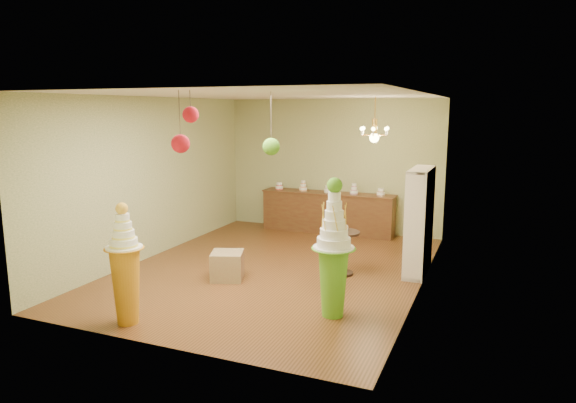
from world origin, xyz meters
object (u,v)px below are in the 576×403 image
at_px(sideboard, 328,212).
at_px(round_table, 342,247).
at_px(pedestal_green, 333,263).
at_px(pedestal_orange, 126,275).

bearing_deg(sideboard, round_table, -67.36).
height_order(pedestal_green, round_table, pedestal_green).
xyz_separation_m(pedestal_orange, round_table, (2.03, 3.02, -0.17)).
relative_size(pedestal_green, round_table, 2.54).
xyz_separation_m(pedestal_orange, sideboard, (0.86, 5.82, -0.17)).
relative_size(pedestal_orange, sideboard, 0.53).
relative_size(sideboard, round_table, 4.06).
bearing_deg(round_table, pedestal_green, -77.52).
distance_m(pedestal_orange, sideboard, 5.89).
bearing_deg(pedestal_orange, round_table, 56.18).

